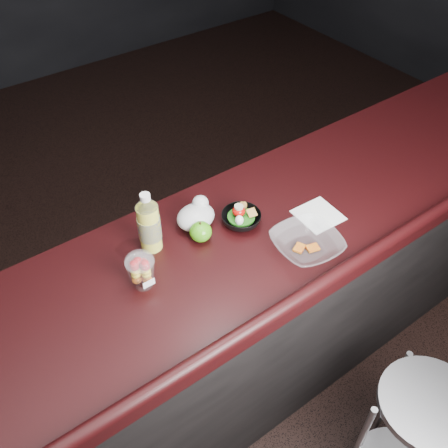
{
  "coord_description": "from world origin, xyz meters",
  "views": [
    {
      "loc": [
        -0.67,
        -0.73,
        2.34
      ],
      "look_at": [
        0.09,
        0.32,
        1.1
      ],
      "focal_mm": 40.0,
      "sensor_mm": 36.0,
      "label": 1
    }
  ],
  "objects_px": {
    "fruit_cup": "(141,270)",
    "green_apple": "(201,232)",
    "snack_bowl": "(241,218)",
    "takeout_bowl": "(307,244)",
    "stool_right": "(416,428)",
    "lemonade_bottle": "(149,226)"
  },
  "relations": [
    {
      "from": "fruit_cup",
      "to": "green_apple",
      "type": "height_order",
      "value": "fruit_cup"
    },
    {
      "from": "green_apple",
      "to": "stool_right",
      "type": "bearing_deg",
      "value": -68.0
    },
    {
      "from": "takeout_bowl",
      "to": "snack_bowl",
      "type": "bearing_deg",
      "value": 113.44
    },
    {
      "from": "green_apple",
      "to": "snack_bowl",
      "type": "bearing_deg",
      "value": -6.65
    },
    {
      "from": "stool_right",
      "to": "green_apple",
      "type": "height_order",
      "value": "green_apple"
    },
    {
      "from": "stool_right",
      "to": "snack_bowl",
      "type": "height_order",
      "value": "snack_bowl"
    },
    {
      "from": "green_apple",
      "to": "takeout_bowl",
      "type": "relative_size",
      "value": 0.32
    },
    {
      "from": "lemonade_bottle",
      "to": "green_apple",
      "type": "height_order",
      "value": "lemonade_bottle"
    },
    {
      "from": "stool_right",
      "to": "lemonade_bottle",
      "type": "bearing_deg",
      "value": 118.78
    },
    {
      "from": "takeout_bowl",
      "to": "fruit_cup",
      "type": "bearing_deg",
      "value": 159.65
    },
    {
      "from": "snack_bowl",
      "to": "lemonade_bottle",
      "type": "bearing_deg",
      "value": 164.55
    },
    {
      "from": "stool_right",
      "to": "green_apple",
      "type": "bearing_deg",
      "value": 112.0
    },
    {
      "from": "stool_right",
      "to": "fruit_cup",
      "type": "xyz_separation_m",
      "value": [
        -0.63,
        0.81,
        0.56
      ]
    },
    {
      "from": "lemonade_bottle",
      "to": "fruit_cup",
      "type": "xyz_separation_m",
      "value": [
        -0.11,
        -0.14,
        -0.03
      ]
    },
    {
      "from": "lemonade_bottle",
      "to": "green_apple",
      "type": "relative_size",
      "value": 2.87
    },
    {
      "from": "green_apple",
      "to": "takeout_bowl",
      "type": "bearing_deg",
      "value": -43.95
    },
    {
      "from": "snack_bowl",
      "to": "takeout_bowl",
      "type": "distance_m",
      "value": 0.27
    },
    {
      "from": "lemonade_bottle",
      "to": "green_apple",
      "type": "bearing_deg",
      "value": -23.78
    },
    {
      "from": "green_apple",
      "to": "takeout_bowl",
      "type": "height_order",
      "value": "green_apple"
    },
    {
      "from": "stool_right",
      "to": "green_apple",
      "type": "relative_size",
      "value": 8.47
    },
    {
      "from": "fruit_cup",
      "to": "green_apple",
      "type": "bearing_deg",
      "value": 12.52
    },
    {
      "from": "fruit_cup",
      "to": "takeout_bowl",
      "type": "height_order",
      "value": "fruit_cup"
    }
  ]
}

